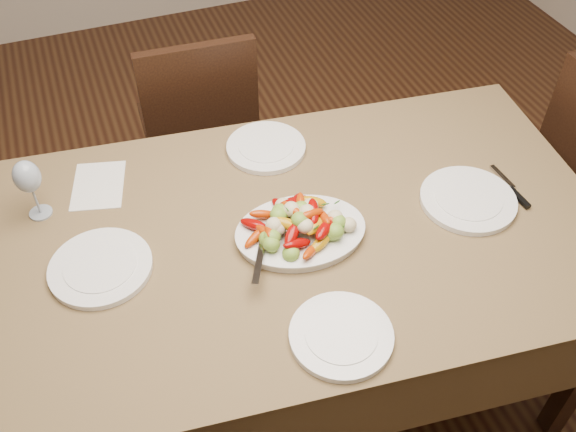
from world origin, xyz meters
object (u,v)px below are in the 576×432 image
(dining_table, at_px, (288,311))
(plate_left, at_px, (101,268))
(chair_far, at_px, (197,126))
(wine_glass, at_px, (31,188))
(plate_far, at_px, (266,148))
(plate_near, at_px, (341,336))
(plate_right, at_px, (468,200))
(serving_platter, at_px, (300,234))

(dining_table, bearing_deg, plate_left, 174.96)
(chair_far, distance_m, wine_glass, 0.93)
(plate_far, distance_m, plate_near, 0.74)
(plate_right, xyz_separation_m, plate_near, (-0.54, -0.30, 0.00))
(dining_table, height_order, wine_glass, wine_glass)
(plate_near, bearing_deg, dining_table, 89.26)
(wine_glass, bearing_deg, plate_near, -47.45)
(plate_left, bearing_deg, chair_far, 61.96)
(plate_right, bearing_deg, serving_platter, 174.79)
(plate_right, bearing_deg, plate_near, -151.03)
(plate_left, xyz_separation_m, plate_near, (0.51, -0.42, 0.00))
(plate_near, bearing_deg, plate_right, 28.97)
(chair_far, distance_m, plate_left, 1.04)
(dining_table, relative_size, wine_glass, 8.98)
(dining_table, bearing_deg, chair_far, 92.87)
(plate_left, relative_size, wine_glass, 1.34)
(plate_right, xyz_separation_m, wine_glass, (-1.18, 0.40, 0.09))
(plate_near, xyz_separation_m, wine_glass, (-0.64, 0.70, 0.09))
(plate_left, height_order, wine_glass, wine_glass)
(plate_near, bearing_deg, plate_far, 84.88)
(chair_far, distance_m, plate_right, 1.20)
(dining_table, height_order, plate_far, plate_far)
(dining_table, bearing_deg, plate_near, -90.74)
(plate_far, relative_size, plate_near, 0.99)
(plate_right, distance_m, wine_glass, 1.25)
(serving_platter, distance_m, wine_glass, 0.76)
(plate_left, distance_m, plate_far, 0.66)
(chair_far, height_order, serving_platter, chair_far)
(plate_right, distance_m, plate_near, 0.62)
(plate_near, bearing_deg, wine_glass, 132.55)
(plate_near, bearing_deg, chair_far, 91.83)
(plate_near, distance_m, wine_glass, 0.95)
(plate_right, bearing_deg, plate_far, 137.39)
(serving_platter, distance_m, plate_near, 0.35)
(plate_right, bearing_deg, plate_left, 173.36)
(plate_far, height_order, wine_glass, wine_glass)
(plate_left, distance_m, plate_right, 1.06)
(serving_platter, bearing_deg, dining_table, 129.98)
(plate_right, distance_m, plate_far, 0.65)
(plate_far, xyz_separation_m, wine_glass, (-0.71, -0.04, 0.09))
(wine_glass, bearing_deg, plate_left, -64.81)
(plate_left, bearing_deg, plate_right, -6.64)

